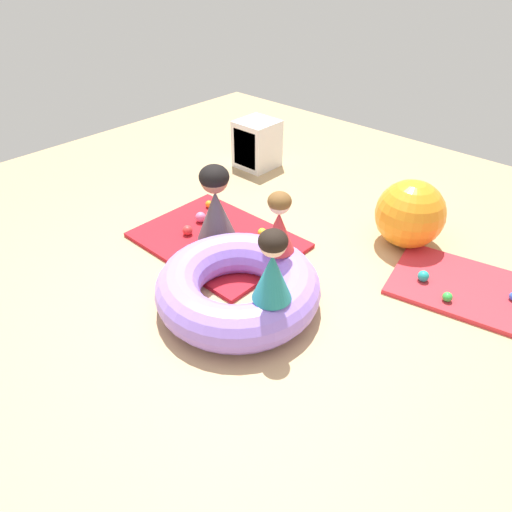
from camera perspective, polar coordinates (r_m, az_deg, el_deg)
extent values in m
plane|color=tan|center=(3.70, -1.73, -4.83)|extent=(8.00, 8.00, 0.00)
cube|color=red|center=(4.11, 27.36, -4.49)|extent=(1.71, 1.10, 0.04)
cube|color=#B21923|center=(4.32, -4.74, 1.96)|extent=(1.44, 1.08, 0.04)
torus|color=#9975EA|center=(3.51, -2.22, -3.84)|extent=(1.25, 1.25, 0.34)
cone|color=teal|center=(3.04, 2.00, -2.54)|extent=(0.29, 0.29, 0.36)
sphere|color=beige|center=(2.89, 2.10, 1.54)|extent=(0.18, 0.18, 0.18)
ellipsoid|color=black|center=(2.88, 2.11, 1.83)|extent=(0.19, 0.19, 0.15)
cone|color=red|center=(3.53, 2.79, 3.04)|extent=(0.34, 0.34, 0.33)
sphere|color=beige|center=(3.40, 2.91, 6.49)|extent=(0.17, 0.17, 0.17)
ellipsoid|color=brown|center=(3.40, 2.92, 6.74)|extent=(0.18, 0.18, 0.14)
cone|color=#4C4751|center=(4.18, -4.91, 4.97)|extent=(0.50, 0.50, 0.49)
sphere|color=#936647|center=(4.01, -5.16, 9.36)|extent=(0.24, 0.24, 0.24)
ellipsoid|color=black|center=(4.00, -5.18, 9.67)|extent=(0.26, 0.26, 0.21)
sphere|color=green|center=(3.85, 22.46, -4.66)|extent=(0.08, 0.08, 0.08)
sphere|color=yellow|center=(4.30, 0.76, 2.91)|extent=(0.08, 0.08, 0.08)
sphere|color=pink|center=(4.55, -6.82, 4.77)|extent=(0.10, 0.10, 0.10)
sphere|color=red|center=(4.37, -8.43, 3.14)|extent=(0.09, 0.09, 0.09)
sphere|color=teal|center=(3.99, 19.87, -2.33)|extent=(0.09, 0.09, 0.09)
sphere|color=orange|center=(4.80, -5.80, 6.36)|extent=(0.07, 0.07, 0.07)
sphere|color=orange|center=(4.36, 18.40, 4.91)|extent=(0.62, 0.62, 0.62)
cube|color=silver|center=(5.70, 0.13, 13.60)|extent=(0.44, 0.44, 0.56)
cube|color=#2D2D33|center=(5.62, -0.72, 13.27)|extent=(0.34, 0.20, 0.44)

